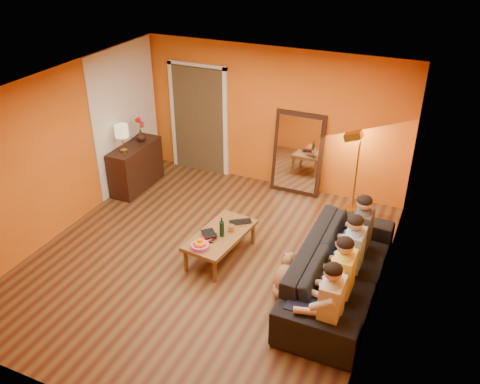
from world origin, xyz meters
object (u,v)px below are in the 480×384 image
at_px(person_mid_left, 343,279).
at_px(vase, 141,135).
at_px(sofa, 340,271).
at_px(person_mid_right, 353,255).
at_px(person_far_left, 331,307).
at_px(person_far_right, 362,234).
at_px(wine_bottle, 222,227).
at_px(table_lamp, 122,139).
at_px(floor_lamp, 356,173).
at_px(coffee_table, 221,245).
at_px(dog, 286,276).
at_px(laptop, 241,224).
at_px(sideboard, 136,166).
at_px(tumbler, 231,228).
at_px(mirror_frame, 298,153).

xyz_separation_m(person_mid_left, vase, (-4.37, 2.18, 0.34)).
distance_m(sofa, person_mid_right, 0.28).
distance_m(person_far_left, person_far_right, 1.65).
bearing_deg(wine_bottle, table_lamp, 155.61).
distance_m(table_lamp, floor_lamp, 4.09).
relative_size(coffee_table, wine_bottle, 3.94).
relative_size(floor_lamp, person_mid_right, 1.18).
height_order(coffee_table, dog, dog).
height_order(person_far_left, laptop, person_far_left).
bearing_deg(person_far_right, floor_lamp, 105.52).
height_order(dog, person_mid_right, person_mid_right).
bearing_deg(sideboard, tumbler, -26.20).
bearing_deg(dog, person_mid_left, 2.99).
bearing_deg(laptop, sofa, -51.40).
bearing_deg(coffee_table, person_mid_right, 6.17).
bearing_deg(sofa, table_lamp, 74.48).
bearing_deg(sofa, wine_bottle, 88.02).
bearing_deg(person_mid_right, vase, 159.57).
bearing_deg(person_far_right, dog, -129.73).
relative_size(sofa, tumbler, 25.05).
height_order(table_lamp, person_mid_left, table_lamp).
xyz_separation_m(dog, vase, (-3.59, 2.02, 0.66)).
xyz_separation_m(sideboard, table_lamp, (0.00, -0.30, 0.68)).
distance_m(wine_bottle, tumbler, 0.21).
xyz_separation_m(sideboard, sofa, (4.24, -1.48, -0.04)).
relative_size(sideboard, vase, 5.65).
bearing_deg(floor_lamp, laptop, -123.98).
bearing_deg(person_mid_right, tumbler, 175.91).
height_order(mirror_frame, wine_bottle, mirror_frame).
xyz_separation_m(person_far_left, wine_bottle, (-1.91, 1.06, -0.03)).
bearing_deg(laptop, person_mid_right, -47.24).
bearing_deg(floor_lamp, person_mid_right, -76.13).
height_order(person_far_left, person_mid_right, same).
bearing_deg(person_mid_left, vase, 153.51).
xyz_separation_m(table_lamp, vase, (0.00, 0.55, -0.15)).
bearing_deg(sofa, person_far_right, -11.31).
height_order(coffee_table, person_far_left, person_far_left).
xyz_separation_m(wine_bottle, tumbler, (0.07, 0.17, -0.11)).
height_order(sofa, person_far_right, person_far_right).
bearing_deg(floor_lamp, vase, -169.87).
relative_size(wine_bottle, vase, 1.48).
xyz_separation_m(coffee_table, wine_bottle, (0.05, -0.05, 0.37)).
relative_size(mirror_frame, floor_lamp, 1.06).
relative_size(person_far_right, vase, 5.84).
bearing_deg(mirror_frame, wine_bottle, -97.47).
height_order(table_lamp, person_far_left, table_lamp).
relative_size(person_mid_left, wine_bottle, 3.94).
bearing_deg(tumbler, person_far_right, 12.83).
xyz_separation_m(mirror_frame, floor_lamp, (1.13, -0.28, -0.04)).
xyz_separation_m(person_mid_right, tumbler, (-1.84, 0.13, -0.14)).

